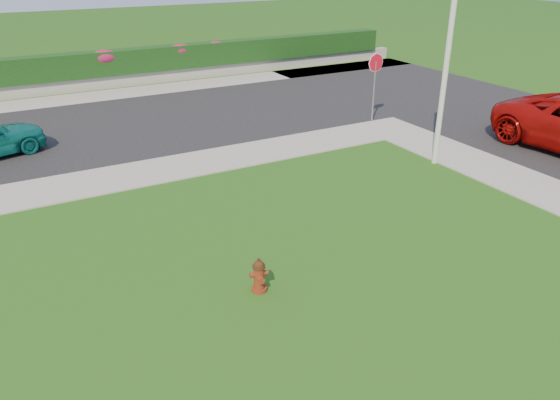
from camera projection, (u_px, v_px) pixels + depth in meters
ground at (405, 317)px, 9.73m from camera, size 120.00×120.00×0.00m
street_far at (20, 140)px, 18.65m from camera, size 26.00×8.00×0.04m
curb_corner at (389, 128)px, 19.95m from camera, size 2.00×2.00×0.04m
sidewalk_beyond at (105, 96)px, 24.39m from camera, size 34.00×2.00×0.04m
retaining_wall at (97, 83)px, 25.46m from camera, size 34.00×0.40×0.60m
hedge at (94, 64)px, 25.19m from camera, size 32.00×0.90×1.10m
fire_hydrant at (259, 276)px, 10.34m from camera, size 0.37×0.35×0.71m
utility_pole at (445, 73)px, 15.62m from camera, size 0.16×0.16×5.48m
stop_sign at (375, 71)px, 19.90m from camera, size 0.70×0.09×2.58m
flower_clump_d at (104, 57)px, 25.21m from camera, size 1.34×0.86×0.67m
flower_clump_e at (180, 50)px, 26.80m from camera, size 1.17×0.75×0.59m
flower_clump_f at (216, 46)px, 27.63m from camera, size 1.01×0.65×0.51m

